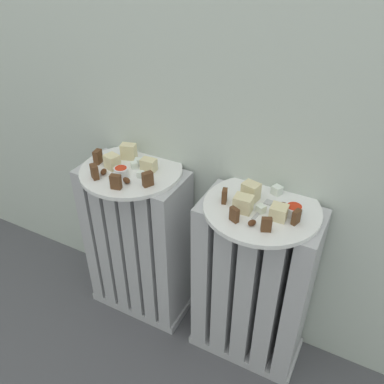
{
  "coord_description": "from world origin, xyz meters",
  "views": [
    {
      "loc": [
        0.44,
        -0.55,
        1.2
      ],
      "look_at": [
        0.0,
        0.28,
        0.56
      ],
      "focal_mm": 37.48,
      "sensor_mm": 36.0,
      "label": 1
    }
  ],
  "objects_px": {
    "radiator_left": "(139,244)",
    "fork": "(263,208)",
    "plate_left": "(131,170)",
    "plate_right": "(262,208)",
    "radiator_right": "(252,286)",
    "jam_bowl_right": "(294,210)",
    "jam_bowl_left": "(121,171)"
  },
  "relations": [
    {
      "from": "radiator_left",
      "to": "fork",
      "type": "xyz_separation_m",
      "value": [
        0.42,
        -0.01,
        0.3
      ]
    },
    {
      "from": "plate_left",
      "to": "plate_right",
      "type": "distance_m",
      "value": 0.41
    },
    {
      "from": "radiator_left",
      "to": "plate_right",
      "type": "bearing_deg",
      "value": 0.0
    },
    {
      "from": "plate_left",
      "to": "fork",
      "type": "bearing_deg",
      "value": -0.96
    },
    {
      "from": "radiator_right",
      "to": "plate_left",
      "type": "distance_m",
      "value": 0.51
    },
    {
      "from": "radiator_right",
      "to": "jam_bowl_right",
      "type": "height_order",
      "value": "jam_bowl_right"
    },
    {
      "from": "plate_right",
      "to": "radiator_right",
      "type": "bearing_deg",
      "value": -116.57
    },
    {
      "from": "radiator_left",
      "to": "plate_right",
      "type": "xyz_separation_m",
      "value": [
        0.41,
        0.0,
        0.3
      ]
    },
    {
      "from": "jam_bowl_left",
      "to": "fork",
      "type": "distance_m",
      "value": 0.42
    },
    {
      "from": "radiator_left",
      "to": "plate_left",
      "type": "distance_m",
      "value": 0.3
    },
    {
      "from": "radiator_right",
      "to": "jam_bowl_left",
      "type": "bearing_deg",
      "value": -173.8
    },
    {
      "from": "radiator_right",
      "to": "fork",
      "type": "xyz_separation_m",
      "value": [
        0.01,
        -0.01,
        0.3
      ]
    },
    {
      "from": "radiator_right",
      "to": "plate_right",
      "type": "height_order",
      "value": "plate_right"
    },
    {
      "from": "jam_bowl_left",
      "to": "radiator_left",
      "type": "bearing_deg",
      "value": 87.08
    },
    {
      "from": "plate_left",
      "to": "radiator_left",
      "type": "bearing_deg",
      "value": -63.43
    },
    {
      "from": "plate_right",
      "to": "jam_bowl_left",
      "type": "xyz_separation_m",
      "value": [
        -0.42,
        -0.05,
        0.02
      ]
    },
    {
      "from": "plate_right",
      "to": "fork",
      "type": "xyz_separation_m",
      "value": [
        0.01,
        -0.01,
        0.01
      ]
    },
    {
      "from": "radiator_right",
      "to": "plate_right",
      "type": "relative_size",
      "value": 1.85
    },
    {
      "from": "radiator_left",
      "to": "jam_bowl_right",
      "type": "distance_m",
      "value": 0.59
    },
    {
      "from": "radiator_right",
      "to": "plate_right",
      "type": "distance_m",
      "value": 0.3
    },
    {
      "from": "plate_right",
      "to": "fork",
      "type": "bearing_deg",
      "value": -51.55
    },
    {
      "from": "plate_left",
      "to": "fork",
      "type": "height_order",
      "value": "fork"
    },
    {
      "from": "radiator_left",
      "to": "radiator_right",
      "type": "xyz_separation_m",
      "value": [
        0.41,
        0.0,
        0.0
      ]
    },
    {
      "from": "radiator_right",
      "to": "jam_bowl_right",
      "type": "xyz_separation_m",
      "value": [
        0.08,
        0.0,
        0.32
      ]
    },
    {
      "from": "plate_left",
      "to": "plate_right",
      "type": "height_order",
      "value": "same"
    },
    {
      "from": "radiator_left",
      "to": "fork",
      "type": "relative_size",
      "value": 5.65
    },
    {
      "from": "radiator_right",
      "to": "fork",
      "type": "height_order",
      "value": "fork"
    },
    {
      "from": "jam_bowl_right",
      "to": "fork",
      "type": "bearing_deg",
      "value": -172.34
    },
    {
      "from": "radiator_left",
      "to": "fork",
      "type": "height_order",
      "value": "fork"
    },
    {
      "from": "plate_right",
      "to": "jam_bowl_right",
      "type": "height_order",
      "value": "jam_bowl_right"
    },
    {
      "from": "radiator_left",
      "to": "jam_bowl_right",
      "type": "relative_size",
      "value": 12.56
    },
    {
      "from": "plate_left",
      "to": "jam_bowl_right",
      "type": "xyz_separation_m",
      "value": [
        0.5,
        0.0,
        0.02
      ]
    }
  ]
}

